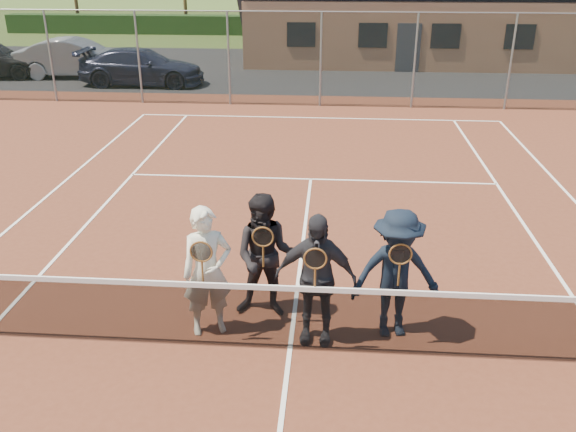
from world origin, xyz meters
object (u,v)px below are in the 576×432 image
Objects in this scene: car_c at (142,67)px; player_c at (315,279)px; tennis_net at (290,315)px; player_b at (266,257)px; player_d at (396,274)px; player_a at (207,272)px; car_b at (77,58)px.

player_c is (7.19, -16.22, 0.24)m from car_c.
player_c reaches higher than tennis_net.
tennis_net is (6.88, -16.50, -0.14)m from car_c.
car_c is 16.96m from player_b.
car_c reaches higher than tennis_net.
tennis_net is at bearing -64.71° from player_b.
player_d is (1.04, 0.20, -0.00)m from player_c.
car_c is 2.61× the size of player_c.
player_d is at bearing 2.83° from player_a.
tennis_net is (9.96, -17.83, -0.22)m from car_b.
tennis_net is at bearing -160.35° from player_d.
player_b and player_c have the same top height.
player_b is (6.49, -15.66, 0.24)m from car_c.
tennis_net is at bearing -137.37° from player_c.
player_b is at bearing 34.04° from player_a.
player_d is (2.45, 0.12, -0.00)m from player_a.
player_a is 1.00× the size of player_c.
player_c is at bearing 42.63° from tennis_net.
player_b is (-0.40, 0.84, 0.38)m from tennis_net.
player_c is at bearing -38.53° from player_b.
player_d reaches higher than car_c.
player_b is at bearing 115.29° from tennis_net.
player_c is (0.70, -0.56, 0.00)m from player_b.
car_b is 0.40× the size of tennis_net.
player_a is 2.46m from player_d.
player_b is (9.56, -16.99, 0.16)m from car_b.
player_d reaches higher than car_b.
player_a is 1.00× the size of player_d.
tennis_net is 1.23m from player_a.
car_b is 2.57× the size of player_a.
player_a is 0.86m from player_b.
player_c is at bearing -153.40° from car_b.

